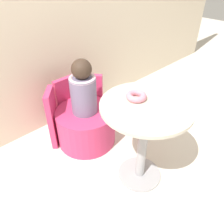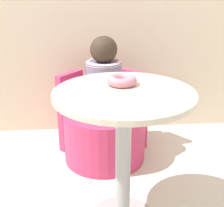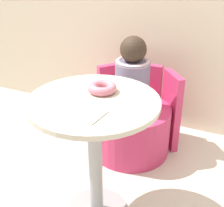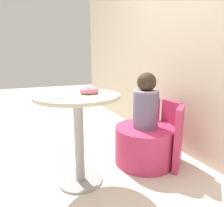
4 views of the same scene
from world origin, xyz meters
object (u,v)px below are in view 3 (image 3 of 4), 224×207
object	(u,v)px
tub_chair	(131,129)
child_figure	(132,77)
round_table	(94,134)
donut	(102,88)

from	to	relation	value
tub_chair	child_figure	world-z (taller)	child_figure
round_table	child_figure	distance (m)	0.66
child_figure	donut	distance (m)	0.58
round_table	child_figure	xyz separation A→B (m)	(-0.05, 0.65, 0.06)
child_figure	donut	xyz separation A→B (m)	(0.05, -0.56, 0.16)
round_table	child_figure	size ratio (longest dim) A/B	1.41
child_figure	tub_chair	bearing A→B (deg)	-93.58
round_table	child_figure	bearing A→B (deg)	94.05
round_table	tub_chair	size ratio (longest dim) A/B	1.28
tub_chair	donut	xyz separation A→B (m)	(0.05, -0.56, 0.57)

